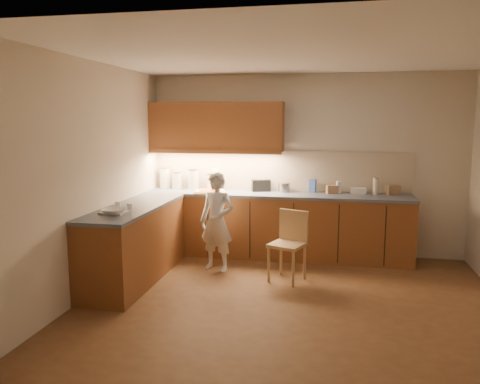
{
  "coord_description": "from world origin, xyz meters",
  "views": [
    {
      "loc": [
        0.38,
        -4.81,
        1.94
      ],
      "look_at": [
        -0.8,
        1.2,
        1.0
      ],
      "focal_mm": 35.0,
      "sensor_mm": 36.0,
      "label": 1
    }
  ],
  "objects": [
    {
      "name": "room",
      "position": [
        0.0,
        0.0,
        1.68
      ],
      "size": [
        4.54,
        4.5,
        2.62
      ],
      "color": "#54351D",
      "rests_on": "ground"
    },
    {
      "name": "l_counter",
      "position": [
        -0.92,
        1.25,
        0.46
      ],
      "size": [
        3.77,
        2.62,
        0.92
      ],
      "color": "brown",
      "rests_on": "ground"
    },
    {
      "name": "backsplash",
      "position": [
        -0.38,
        1.99,
        1.21
      ],
      "size": [
        3.75,
        0.02,
        0.58
      ],
      "primitive_type": "cube",
      "color": "#BDAD92",
      "rests_on": "l_counter"
    },
    {
      "name": "upper_cabinets",
      "position": [
        -1.27,
        1.82,
        1.85
      ],
      "size": [
        1.95,
        0.36,
        0.73
      ],
      "color": "brown",
      "rests_on": "ground"
    },
    {
      "name": "pizza_on_board",
      "position": [
        -1.3,
        1.54,
        0.94
      ],
      "size": [
        0.47,
        0.47,
        0.19
      ],
      "rotation": [
        0.0,
        0.0,
        0.03
      ],
      "color": "tan",
      "rests_on": "l_counter"
    },
    {
      "name": "child",
      "position": [
        -1.05,
        0.94,
        0.64
      ],
      "size": [
        0.53,
        0.42,
        1.28
      ],
      "primitive_type": "imported",
      "rotation": [
        0.0,
        0.0,
        -0.26
      ],
      "color": "silver",
      "rests_on": "ground"
    },
    {
      "name": "wooden_chair",
      "position": [
        -0.09,
        0.76,
        0.49
      ],
      "size": [
        0.49,
        0.49,
        0.85
      ],
      "rotation": [
        0.0,
        0.0,
        -0.37
      ],
      "color": "tan",
      "rests_on": "ground"
    },
    {
      "name": "mixing_bowl",
      "position": [
        -1.95,
        -0.14,
        0.95
      ],
      "size": [
        0.27,
        0.27,
        0.06
      ],
      "primitive_type": "imported",
      "rotation": [
        0.0,
        0.0,
        -0.08
      ],
      "color": "white",
      "rests_on": "l_counter"
    },
    {
      "name": "canister_a",
      "position": [
        -2.1,
        1.89,
        1.08
      ],
      "size": [
        0.16,
        0.16,
        0.32
      ],
      "rotation": [
        0.0,
        0.0,
        0.17
      ],
      "color": "white",
      "rests_on": "l_counter"
    },
    {
      "name": "canister_b",
      "position": [
        -1.89,
        1.85,
        1.05
      ],
      "size": [
        0.15,
        0.15,
        0.26
      ],
      "rotation": [
        0.0,
        0.0,
        -0.37
      ],
      "color": "white",
      "rests_on": "l_counter"
    },
    {
      "name": "canister_c",
      "position": [
        -1.63,
        1.84,
        1.08
      ],
      "size": [
        0.17,
        0.17,
        0.31
      ],
      "rotation": [
        0.0,
        0.0,
        0.26
      ],
      "color": "white",
      "rests_on": "l_counter"
    },
    {
      "name": "canister_d",
      "position": [
        -1.35,
        1.83,
        1.05
      ],
      "size": [
        0.16,
        0.16,
        0.25
      ],
      "rotation": [
        0.0,
        0.0,
        0.02
      ],
      "color": "beige",
      "rests_on": "l_counter"
    },
    {
      "name": "oil_jug",
      "position": [
        -1.3,
        1.85,
        1.07
      ],
      "size": [
        0.12,
        0.1,
        0.32
      ],
      "rotation": [
        0.0,
        0.0,
        -0.22
      ],
      "color": "gold",
      "rests_on": "l_counter"
    },
    {
      "name": "toaster",
      "position": [
        -0.62,
        1.85,
        1.01
      ],
      "size": [
        0.3,
        0.22,
        0.17
      ],
      "rotation": [
        0.0,
        0.0,
        0.29
      ],
      "color": "black",
      "rests_on": "l_counter"
    },
    {
      "name": "steel_pot",
      "position": [
        -0.28,
        1.83,
        0.99
      ],
      "size": [
        0.18,
        0.18,
        0.14
      ],
      "color": "#A1A0A5",
      "rests_on": "l_counter"
    },
    {
      "name": "blue_box",
      "position": [
        0.13,
        1.89,
        1.01
      ],
      "size": [
        0.11,
        0.09,
        0.19
      ],
      "primitive_type": "cube",
      "rotation": [
        0.0,
        0.0,
        -0.27
      ],
      "color": "#3653A2",
      "rests_on": "l_counter"
    },
    {
      "name": "card_box_a",
      "position": [
        0.4,
        1.85,
        0.98
      ],
      "size": [
        0.18,
        0.15,
        0.11
      ],
      "primitive_type": "cube",
      "rotation": [
        0.0,
        0.0,
        0.28
      ],
      "color": "#A9815B",
      "rests_on": "l_counter"
    },
    {
      "name": "white_bottle",
      "position": [
        0.49,
        1.88,
        1.01
      ],
      "size": [
        0.07,
        0.07,
        0.17
      ],
      "primitive_type": "cube",
      "rotation": [
        0.0,
        0.0,
        0.3
      ],
      "color": "white",
      "rests_on": "l_counter"
    },
    {
      "name": "flat_pack",
      "position": [
        0.76,
        1.88,
        0.96
      ],
      "size": [
        0.21,
        0.15,
        0.08
      ],
      "primitive_type": "cube",
      "rotation": [
        0.0,
        0.0,
        0.01
      ],
      "color": "silver",
      "rests_on": "l_counter"
    },
    {
      "name": "tall_jar",
      "position": [
        0.99,
        1.85,
        1.04
      ],
      "size": [
        0.08,
        0.08,
        0.24
      ],
      "rotation": [
        0.0,
        0.0,
        -0.21
      ],
      "color": "silver",
      "rests_on": "l_counter"
    },
    {
      "name": "card_box_b",
      "position": [
        1.23,
        1.87,
        0.99
      ],
      "size": [
        0.21,
        0.18,
        0.14
      ],
      "primitive_type": "cube",
      "rotation": [
        0.0,
        0.0,
        0.29
      ],
      "color": "#9E7A55",
      "rests_on": "l_counter"
    },
    {
      "name": "dough_cloth",
      "position": [
        -1.97,
        -0.09,
        0.93
      ],
      "size": [
        0.3,
        0.25,
        0.02
      ],
      "primitive_type": "cube",
      "rotation": [
        0.0,
        0.0,
        -0.1
      ],
      "color": "silver",
      "rests_on": "l_counter"
    },
    {
      "name": "spice_jar_a",
      "position": [
        -2.07,
        0.21,
        0.96
      ],
      "size": [
        0.07,
        0.07,
        0.08
      ],
      "primitive_type": "cylinder",
      "rotation": [
        0.0,
        0.0,
        0.31
      ],
      "color": "white",
      "rests_on": "l_counter"
    },
    {
      "name": "spice_jar_b",
      "position": [
        -1.88,
        0.11,
        0.96
      ],
      "size": [
        0.08,
        0.08,
        0.08
      ],
      "primitive_type": "cylinder",
      "rotation": [
        0.0,
        0.0,
        0.34
      ],
      "color": "white",
      "rests_on": "l_counter"
    }
  ]
}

